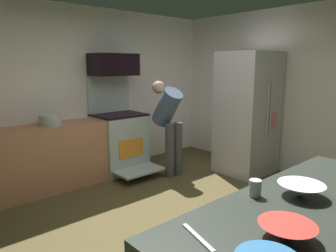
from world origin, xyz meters
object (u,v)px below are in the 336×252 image
object	(u,v)px
microwave	(114,65)
stock_pot	(50,120)
oven_range	(119,141)
refrigerator	(247,113)
person_cook	(169,121)
mixing_bowl_large	(287,231)
mixing_bowl_prep	(301,190)
mug_coffee	(255,188)

from	to	relation	value
microwave	stock_pot	distance (m)	1.32
oven_range	stock_pot	bearing A→B (deg)	179.24
oven_range	microwave	bearing A→B (deg)	90.00
refrigerator	stock_pot	size ratio (longest dim) A/B	6.50
refrigerator	stock_pot	world-z (taller)	refrigerator
person_cook	mixing_bowl_large	world-z (taller)	person_cook
microwave	person_cook	world-z (taller)	microwave
microwave	mixing_bowl_large	bearing A→B (deg)	-110.28
mixing_bowl_prep	mug_coffee	distance (m)	0.29
person_cook	mixing_bowl_prep	world-z (taller)	person_cook
oven_range	refrigerator	size ratio (longest dim) A/B	0.81
oven_range	mug_coffee	xyz separation A→B (m)	(-1.04, -3.19, 0.44)
refrigerator	microwave	bearing A→B (deg)	136.58
mixing_bowl_large	mug_coffee	xyz separation A→B (m)	(0.32, 0.38, 0.02)
mixing_bowl_large	person_cook	bearing A→B (deg)	57.62
mixing_bowl_prep	mug_coffee	size ratio (longest dim) A/B	2.70
mixing_bowl_prep	stock_pot	distance (m)	3.41
mixing_bowl_large	mug_coffee	distance (m)	0.50
refrigerator	stock_pot	xyz separation A→B (m)	(-2.63, 1.38, 0.01)
mixing_bowl_prep	refrigerator	bearing A→B (deg)	40.54
microwave	oven_range	bearing A→B (deg)	-90.00
microwave	mixing_bowl_prep	size ratio (longest dim) A/B	2.55
person_cook	mug_coffee	distance (m)	2.99
microwave	mug_coffee	xyz separation A→B (m)	(-1.04, -3.28, -0.77)
oven_range	mixing_bowl_large	world-z (taller)	oven_range
refrigerator	mixing_bowl_large	world-z (taller)	refrigerator
mixing_bowl_prep	oven_range	bearing A→B (deg)	76.40
oven_range	mixing_bowl_prep	distance (m)	3.51
oven_range	microwave	world-z (taller)	microwave
mixing_bowl_prep	mug_coffee	xyz separation A→B (m)	(-0.22, 0.19, 0.01)
refrigerator	person_cook	xyz separation A→B (m)	(-1.03, 0.73, -0.09)
mixing_bowl_large	stock_pot	distance (m)	3.60
oven_range	mug_coffee	bearing A→B (deg)	-108.02
oven_range	mixing_bowl_prep	bearing A→B (deg)	-103.60
refrigerator	mixing_bowl_prep	size ratio (longest dim) A/B	6.63
mixing_bowl_prep	stock_pot	bearing A→B (deg)	94.58
oven_range	person_cook	bearing A→B (deg)	-51.45
microwave	stock_pot	bearing A→B (deg)	-175.80
oven_range	refrigerator	bearing A→B (deg)	-41.51
refrigerator	mixing_bowl_large	size ratio (longest dim) A/B	6.99
oven_range	stock_pot	world-z (taller)	oven_range
oven_range	microwave	xyz separation A→B (m)	(-0.00, 0.09, 1.21)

